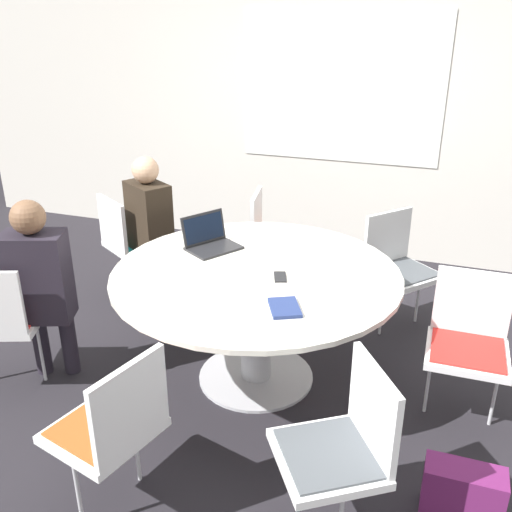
{
  "coord_description": "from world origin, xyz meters",
  "views": [
    {
      "loc": [
        1.02,
        -2.9,
        2.19
      ],
      "look_at": [
        0.0,
        0.0,
        0.86
      ],
      "focal_mm": 40.0,
      "sensor_mm": 36.0,
      "label": 1
    }
  ],
  "objects_px": {
    "person_0": "(151,221)",
    "cell_phone": "(280,277)",
    "chair_3": "(343,441)",
    "spiral_notebook": "(285,308)",
    "chair_0": "(129,238)",
    "chair_6": "(272,235)",
    "chair_2": "(113,423)",
    "chair_4": "(469,336)",
    "handbag": "(462,493)",
    "chair_5": "(398,262)",
    "laptop": "(210,240)",
    "person_1": "(39,280)"
  },
  "relations": [
    {
      "from": "chair_0",
      "to": "chair_6",
      "type": "xyz_separation_m",
      "value": [
        1.05,
        0.45,
        0.0
      ]
    },
    {
      "from": "chair_2",
      "to": "chair_5",
      "type": "distance_m",
      "value": 2.41
    },
    {
      "from": "chair_6",
      "to": "laptop",
      "type": "bearing_deg",
      "value": -17.68
    },
    {
      "from": "chair_2",
      "to": "laptop",
      "type": "bearing_deg",
      "value": 20.99
    },
    {
      "from": "chair_3",
      "to": "person_0",
      "type": "bearing_deg",
      "value": 13.82
    },
    {
      "from": "chair_2",
      "to": "chair_3",
      "type": "bearing_deg",
      "value": -62.78
    },
    {
      "from": "chair_2",
      "to": "chair_0",
      "type": "bearing_deg",
      "value": 43.76
    },
    {
      "from": "handbag",
      "to": "cell_phone",
      "type": "bearing_deg",
      "value": 147.93
    },
    {
      "from": "chair_0",
      "to": "chair_3",
      "type": "height_order",
      "value": "same"
    },
    {
      "from": "person_0",
      "to": "chair_6",
      "type": "bearing_deg",
      "value": 63.99
    },
    {
      "from": "chair_4",
      "to": "chair_3",
      "type": "bearing_deg",
      "value": 64.65
    },
    {
      "from": "chair_4",
      "to": "chair_6",
      "type": "distance_m",
      "value": 1.89
    },
    {
      "from": "person_0",
      "to": "cell_phone",
      "type": "distance_m",
      "value": 1.45
    },
    {
      "from": "spiral_notebook",
      "to": "cell_phone",
      "type": "height_order",
      "value": "spiral_notebook"
    },
    {
      "from": "cell_phone",
      "to": "handbag",
      "type": "relative_size",
      "value": 0.43
    },
    {
      "from": "chair_3",
      "to": "chair_0",
      "type": "bearing_deg",
      "value": 16.49
    },
    {
      "from": "chair_0",
      "to": "chair_3",
      "type": "relative_size",
      "value": 1.0
    },
    {
      "from": "chair_5",
      "to": "spiral_notebook",
      "type": "bearing_deg",
      "value": 22.08
    },
    {
      "from": "chair_0",
      "to": "spiral_notebook",
      "type": "distance_m",
      "value": 2.01
    },
    {
      "from": "chair_0",
      "to": "spiral_notebook",
      "type": "bearing_deg",
      "value": -3.17
    },
    {
      "from": "chair_2",
      "to": "chair_3",
      "type": "xyz_separation_m",
      "value": [
        0.99,
        0.22,
        0.0
      ]
    },
    {
      "from": "chair_2",
      "to": "person_0",
      "type": "distance_m",
      "value": 2.1
    },
    {
      "from": "chair_2",
      "to": "chair_4",
      "type": "height_order",
      "value": "same"
    },
    {
      "from": "person_0",
      "to": "handbag",
      "type": "distance_m",
      "value": 2.81
    },
    {
      "from": "chair_5",
      "to": "person_1",
      "type": "height_order",
      "value": "person_1"
    },
    {
      "from": "cell_phone",
      "to": "handbag",
      "type": "height_order",
      "value": "cell_phone"
    },
    {
      "from": "chair_0",
      "to": "chair_6",
      "type": "relative_size",
      "value": 1.0
    },
    {
      "from": "person_0",
      "to": "spiral_notebook",
      "type": "distance_m",
      "value": 1.76
    },
    {
      "from": "chair_5",
      "to": "handbag",
      "type": "distance_m",
      "value": 1.83
    },
    {
      "from": "chair_6",
      "to": "person_0",
      "type": "bearing_deg",
      "value": -68.01
    },
    {
      "from": "person_0",
      "to": "cell_phone",
      "type": "bearing_deg",
      "value": 1.65
    },
    {
      "from": "chair_3",
      "to": "chair_4",
      "type": "xyz_separation_m",
      "value": [
        0.5,
        1.07,
        0.0
      ]
    },
    {
      "from": "chair_0",
      "to": "chair_6",
      "type": "distance_m",
      "value": 1.15
    },
    {
      "from": "chair_6",
      "to": "person_0",
      "type": "relative_size",
      "value": 0.71
    },
    {
      "from": "chair_3",
      "to": "person_1",
      "type": "distance_m",
      "value": 2.04
    },
    {
      "from": "chair_5",
      "to": "spiral_notebook",
      "type": "distance_m",
      "value": 1.48
    },
    {
      "from": "person_0",
      "to": "person_1",
      "type": "distance_m",
      "value": 1.14
    },
    {
      "from": "chair_0",
      "to": "laptop",
      "type": "bearing_deg",
      "value": 3.68
    },
    {
      "from": "chair_3",
      "to": "spiral_notebook",
      "type": "relative_size",
      "value": 3.37
    },
    {
      "from": "chair_3",
      "to": "cell_phone",
      "type": "bearing_deg",
      "value": -2.47
    },
    {
      "from": "chair_4",
      "to": "person_1",
      "type": "relative_size",
      "value": 0.71
    },
    {
      "from": "chair_2",
      "to": "spiral_notebook",
      "type": "xyz_separation_m",
      "value": [
        0.54,
        0.82,
        0.25
      ]
    },
    {
      "from": "person_1",
      "to": "handbag",
      "type": "bearing_deg",
      "value": -27.11
    },
    {
      "from": "chair_0",
      "to": "chair_5",
      "type": "bearing_deg",
      "value": 38.34
    },
    {
      "from": "chair_2",
      "to": "cell_phone",
      "type": "bearing_deg",
      "value": -4.41
    },
    {
      "from": "chair_3",
      "to": "chair_2",
      "type": "bearing_deg",
      "value": 69.05
    },
    {
      "from": "chair_5",
      "to": "laptop",
      "type": "relative_size",
      "value": 2.11
    },
    {
      "from": "chair_2",
      "to": "chair_6",
      "type": "relative_size",
      "value": 1.0
    },
    {
      "from": "chair_0",
      "to": "chair_3",
      "type": "distance_m",
      "value": 2.71
    },
    {
      "from": "chair_2",
      "to": "person_0",
      "type": "bearing_deg",
      "value": 38.57
    }
  ]
}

